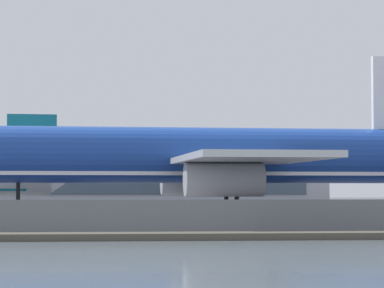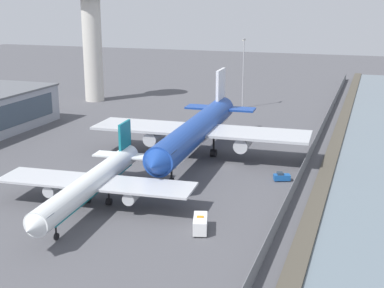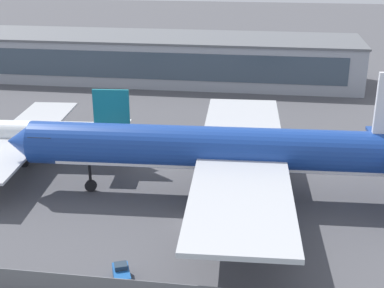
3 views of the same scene
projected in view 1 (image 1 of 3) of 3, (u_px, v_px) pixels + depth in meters
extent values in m
plane|color=#4C4C51|center=(171.00, 227.00, 84.00)|extent=(500.00, 500.00, 0.00)
cube|color=#474238|center=(191.00, 236.00, 63.61)|extent=(320.00, 3.00, 0.50)
cube|color=slate|center=(185.00, 218.00, 68.14)|extent=(280.00, 0.08, 2.75)
cylinder|color=slate|center=(185.00, 218.00, 68.14)|extent=(0.10, 0.10, 2.75)
cylinder|color=#193D93|center=(197.00, 155.00, 92.43)|extent=(51.29, 8.17, 5.67)
cube|color=silver|center=(197.00, 171.00, 92.36)|extent=(43.58, 6.66, 1.02)
cube|color=#B7BABF|center=(245.00, 158.00, 80.62)|extent=(12.42, 25.04, 0.57)
cube|color=#B7BABF|center=(204.00, 165.00, 104.88)|extent=(12.42, 25.04, 0.57)
cylinder|color=#B7BABF|center=(224.00, 179.00, 82.26)|extent=(7.29, 3.47, 3.12)
cylinder|color=#B7BABF|center=(193.00, 181.00, 102.64)|extent=(7.29, 3.47, 3.12)
cylinder|color=black|center=(18.00, 200.00, 89.77)|extent=(0.40, 0.40, 3.32)
cylinder|color=black|center=(18.00, 217.00, 89.69)|extent=(1.62, 0.70, 1.59)
cylinder|color=black|center=(237.00, 200.00, 89.76)|extent=(0.45, 0.45, 3.32)
cylinder|color=black|center=(237.00, 217.00, 89.68)|extent=(1.89, 1.36, 1.83)
cylinder|color=black|center=(226.00, 199.00, 95.65)|extent=(0.45, 0.45, 3.32)
cylinder|color=black|center=(226.00, 215.00, 95.57)|extent=(1.89, 1.36, 1.83)
cone|color=white|center=(61.00, 178.00, 100.30)|extent=(2.75, 3.62, 3.44)
cube|color=#14707A|center=(32.00, 144.00, 99.95)|extent=(5.44, 0.89, 6.49)
cube|color=white|center=(31.00, 175.00, 96.65)|extent=(4.10, 6.62, 0.31)
cube|color=white|center=(32.00, 176.00, 102.90)|extent=(4.10, 6.62, 0.31)
cube|color=#19519E|center=(118.00, 225.00, 71.03)|extent=(2.66, 3.56, 1.11)
cube|color=#283847|center=(116.00, 214.00, 71.43)|extent=(1.60, 1.51, 0.50)
cylinder|color=black|center=(105.00, 229.00, 71.60)|extent=(0.46, 0.73, 0.70)
cylinder|color=black|center=(121.00, 229.00, 72.21)|extent=(0.46, 0.73, 0.70)
cylinder|color=black|center=(114.00, 231.00, 69.83)|extent=(0.46, 0.73, 0.70)
cylinder|color=black|center=(130.00, 230.00, 70.43)|extent=(0.46, 0.73, 0.70)
cube|color=#9EA3AD|center=(34.00, 179.00, 152.54)|extent=(96.11, 20.57, 10.21)
cube|color=#3D4C5B|center=(29.00, 175.00, 142.26)|extent=(88.42, 0.16, 6.13)
cube|color=#5B5E63|center=(34.00, 147.00, 152.80)|extent=(96.71, 21.17, 0.50)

